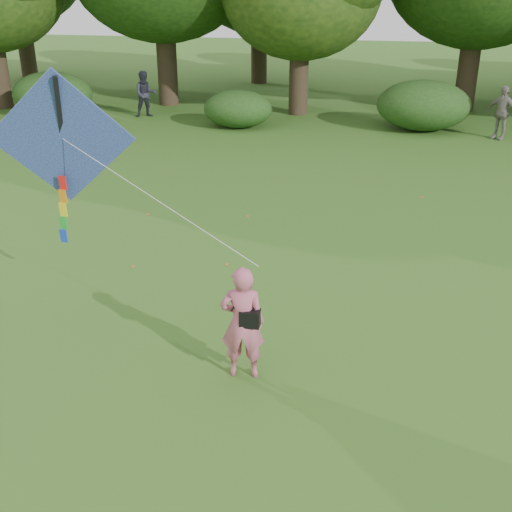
% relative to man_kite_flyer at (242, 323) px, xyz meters
% --- Properties ---
extents(ground, '(100.00, 100.00, 0.00)m').
position_rel_man_kite_flyer_xyz_m(ground, '(0.58, -0.87, -0.91)').
color(ground, '#265114').
rests_on(ground, ground).
extents(man_kite_flyer, '(0.72, 0.52, 1.83)m').
position_rel_man_kite_flyer_xyz_m(man_kite_flyer, '(0.00, 0.00, 0.00)').
color(man_kite_flyer, '#C05A73').
rests_on(man_kite_flyer, ground).
extents(bystander_left, '(1.12, 1.03, 1.85)m').
position_rel_man_kite_flyer_xyz_m(bystander_left, '(-7.56, 17.43, 0.01)').
color(bystander_left, '#282735').
rests_on(bystander_left, ground).
extents(bystander_right, '(1.17, 1.05, 1.91)m').
position_rel_man_kite_flyer_xyz_m(bystander_right, '(6.25, 16.11, 0.04)').
color(bystander_right, gray).
rests_on(bystander_right, ground).
extents(crossbody_bag, '(0.43, 0.20, 0.72)m').
position_rel_man_kite_flyer_xyz_m(crossbody_bag, '(0.12, -0.03, 0.12)').
color(crossbody_bag, black).
rests_on(crossbody_bag, ground).
extents(flying_kite, '(5.08, 2.54, 3.23)m').
position_rel_man_kite_flyer_xyz_m(flying_kite, '(-3.59, 2.06, 2.08)').
color(flying_kite, '#223B96').
rests_on(flying_kite, ground).
extents(shrub_band, '(39.15, 3.22, 1.88)m').
position_rel_man_kite_flyer_xyz_m(shrub_band, '(-0.15, 16.73, -0.06)').
color(shrub_band, '#264919').
rests_on(shrub_band, ground).
extents(fallen_leaves, '(9.81, 13.33, 0.01)m').
position_rel_man_kite_flyer_xyz_m(fallen_leaves, '(1.11, 2.31, -0.91)').
color(fallen_leaves, brown).
rests_on(fallen_leaves, ground).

